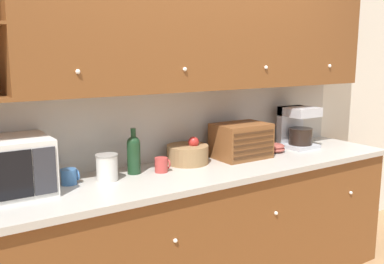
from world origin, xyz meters
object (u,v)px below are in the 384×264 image
bread_box (241,141)px  coffee_maker (297,127)px  mug (162,165)px  bowl_stack_on_counter (274,148)px  microwave (0,168)px  fruit_basket (188,154)px  mug_blue_second (69,177)px  storage_canister (107,167)px  wine_bottle (134,153)px

bread_box → coffee_maker: (0.62, 0.04, 0.04)m
mug → bowl_stack_on_counter: bearing=1.6°
microwave → mug: size_ratio=5.32×
mug → coffee_maker: size_ratio=0.29×
bowl_stack_on_counter → fruit_basket: bearing=174.9°
mug_blue_second → microwave: bearing=-178.3°
coffee_maker → mug_blue_second: bearing=179.9°
mug_blue_second → fruit_basket: fruit_basket is taller
mug → fruit_basket: 0.28m
storage_canister → fruit_basket: (0.63, 0.08, -0.01)m
mug_blue_second → bread_box: 1.27m
fruit_basket → coffee_maker: (1.04, -0.03, 0.10)m
fruit_basket → bread_box: size_ratio=0.74×
storage_canister → wine_bottle: 0.22m
mug → bread_box: size_ratio=0.25×
microwave → bread_box: microwave is taller
mug_blue_second → fruit_basket: size_ratio=0.36×
bread_box → mug_blue_second: bearing=178.2°
storage_canister → mug: bearing=-2.0°
bowl_stack_on_counter → coffee_maker: (0.28, 0.03, 0.13)m
mug_blue_second → fruit_basket: bearing=2.2°
mug_blue_second → wine_bottle: 0.43m
mug_blue_second → wine_bottle: wine_bottle is taller
fruit_basket → mug_blue_second: bearing=-177.8°
storage_canister → mug: storage_canister is taller
wine_bottle → fruit_basket: size_ratio=1.01×
microwave → fruit_basket: bearing=2.0°
fruit_basket → bowl_stack_on_counter: bearing=-5.1°
wine_bottle → mug: wine_bottle is taller
mug_blue_second → storage_canister: size_ratio=0.64×
microwave → fruit_basket: (1.21, 0.04, -0.09)m
storage_canister → wine_bottle: size_ratio=0.55×
bread_box → storage_canister: bearing=-179.4°
mug_blue_second → storage_canister: bearing=-13.5°
mug_blue_second → bread_box: size_ratio=0.26×
wine_bottle → bowl_stack_on_counter: (1.19, -0.04, -0.10)m
mug_blue_second → mug: (0.58, -0.06, 0.00)m
bread_box → coffee_maker: bearing=3.4°
storage_canister → bread_box: size_ratio=0.41×
mug_blue_second → bowl_stack_on_counter: mug_blue_second is taller
fruit_basket → coffee_maker: coffee_maker is taller
bread_box → coffee_maker: coffee_maker is taller
microwave → bowl_stack_on_counter: microwave is taller
microwave → coffee_maker: bearing=0.2°
fruit_basket → bread_box: (0.42, -0.07, 0.06)m
wine_bottle → microwave: bearing=-179.1°
mug_blue_second → coffee_maker: bearing=-0.1°
microwave → mug_blue_second: size_ratio=4.94×
wine_bottle → mug: 0.20m
mug → wine_bottle: bearing=158.2°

